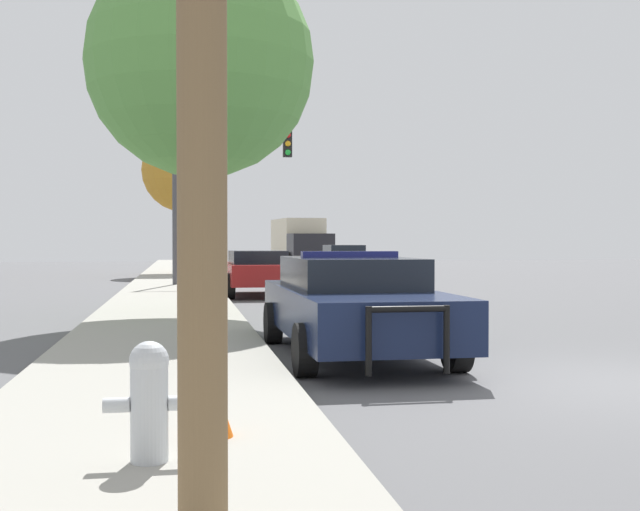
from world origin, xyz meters
name	(u,v)px	position (x,y,z in m)	size (l,w,h in m)	color
ground_plane	(613,384)	(0.00, 0.00, 0.00)	(110.00, 110.00, 0.00)	#565659
sidewalk_left	(152,393)	(-5.10, 0.00, 0.07)	(3.00, 110.00, 0.13)	#99968C
police_car	(353,303)	(-2.42, 2.70, 0.74)	(2.16, 5.28, 1.47)	#141E3D
fire_hydrant	(149,398)	(-5.02, -2.84, 0.56)	(0.61, 0.27, 0.81)	#B7BCC1
traffic_light	(221,172)	(-3.45, 19.32, 3.99)	(4.09, 0.35, 5.45)	#424247
car_background_midblock	(257,271)	(-2.63, 15.14, 0.73)	(2.03, 4.16, 1.33)	maroon
car_background_oncoming	(344,261)	(1.85, 24.18, 0.77)	(1.91, 4.22, 1.44)	slate
box_truck	(300,241)	(2.29, 39.83, 1.60)	(2.97, 7.40, 2.95)	black
tree_sidewalk_far	(184,171)	(-4.66, 29.28, 4.85)	(3.90, 3.90, 6.71)	brown
tree_sidewalk_near	(200,64)	(-4.41, 8.15, 5.21)	(4.62, 4.62, 7.40)	#4C3823
traffic_cone	(214,406)	(-4.56, -2.22, 0.36)	(0.30, 0.30, 0.46)	orange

